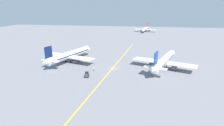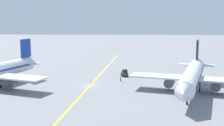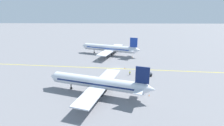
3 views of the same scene
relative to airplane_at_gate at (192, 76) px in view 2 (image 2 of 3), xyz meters
name	(u,v)px [view 2 (image 2 of 3)]	position (x,y,z in m)	size (l,w,h in m)	color
ground_plane	(90,85)	(23.22, -6.14, -3.71)	(400.00, 400.00, 0.00)	slate
apron_yellow_centreline	(90,85)	(23.22, -6.14, -3.71)	(0.40, 120.00, 0.01)	yellow
airplane_at_gate	(192,76)	(0.00, 0.00, 0.00)	(28.30, 34.80, 10.60)	silver
baggage_tug_dark	(124,73)	(14.82, -18.21, -2.81)	(2.21, 3.23, 2.11)	#333842
ground_crew_worker	(121,78)	(15.82, -11.16, -2.80)	(0.36, 0.53, 1.68)	#23232D
traffic_cone_near_nose	(30,77)	(40.59, -14.42, -3.43)	(0.32, 0.32, 0.55)	orange
traffic_cone_mid_apron	(91,81)	(23.33, -9.47, -3.43)	(0.32, 0.32, 0.55)	orange
traffic_cone_far_edge	(183,77)	(-1.20, -15.88, -3.43)	(0.32, 0.32, 0.55)	orange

